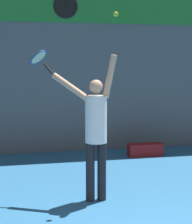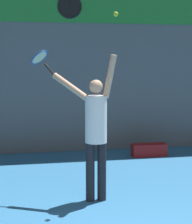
# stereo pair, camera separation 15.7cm
# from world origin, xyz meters

# --- Properties ---
(back_wall) EXTENTS (18.00, 0.10, 5.00)m
(back_wall) POSITION_xyz_m (0.00, 5.96, 2.50)
(back_wall) COLOR slate
(back_wall) RESTS_ON ground_plane
(sponsor_banner) EXTENTS (7.00, 0.02, 0.70)m
(sponsor_banner) POSITION_xyz_m (0.00, 5.90, 3.24)
(sponsor_banner) COLOR #288C38
(scoreboard_clock) EXTENTS (0.54, 0.05, 0.54)m
(scoreboard_clock) POSITION_xyz_m (-0.08, 5.88, 3.24)
(scoreboard_clock) COLOR black
(tennis_player) EXTENTS (0.91, 0.55, 2.15)m
(tennis_player) POSITION_xyz_m (-0.15, 2.56, 1.09)
(tennis_player) COLOR black
(tennis_player) RESTS_ON ground_plane
(tennis_racket) EXTENTS (0.41, 0.38, 0.39)m
(tennis_racket) POSITION_xyz_m (-0.90, 3.04, 2.09)
(tennis_racket) COLOR black
(tennis_ball) EXTENTS (0.07, 0.07, 0.07)m
(tennis_ball) POSITION_xyz_m (0.12, 2.49, 2.70)
(tennis_ball) COLOR #CCDB2D
(water_bottle) EXTENTS (0.08, 0.08, 0.26)m
(water_bottle) POSITION_xyz_m (1.90, 5.22, 0.12)
(water_bottle) COLOR #262628
(water_bottle) RESTS_ON ground_plane
(equipment_bag) EXTENTS (0.75, 0.27, 0.27)m
(equipment_bag) POSITION_xyz_m (1.52, 5.10, 0.13)
(equipment_bag) COLOR maroon
(equipment_bag) RESTS_ON ground_plane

